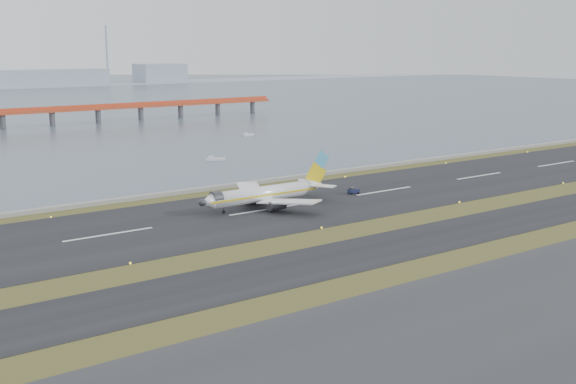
{
  "coord_description": "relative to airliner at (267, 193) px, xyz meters",
  "views": [
    {
      "loc": [
        -96.09,
        -112.74,
        39.52
      ],
      "look_at": [
        1.35,
        22.0,
        5.71
      ],
      "focal_mm": 45.0,
      "sensor_mm": 36.0,
      "label": 1
    }
  ],
  "objects": [
    {
      "name": "ground",
      "position": [
        -2.47,
        -32.57,
        -3.46
      ],
      "size": [
        1000.0,
        1000.0,
        0.0
      ],
      "primitive_type": "plane",
      "color": "#364117",
      "rests_on": "ground"
    },
    {
      "name": "taxiway_strip",
      "position": [
        -2.47,
        -44.57,
        -3.41
      ],
      "size": [
        1000.0,
        18.0,
        0.1
      ],
      "primitive_type": "cube",
      "color": "black",
      "rests_on": "ground"
    },
    {
      "name": "seawall",
      "position": [
        -2.47,
        27.43,
        -2.96
      ],
      "size": [
        1000.0,
        2.5,
        1.0
      ],
      "primitive_type": "cube",
      "color": "gray",
      "rests_on": "ground"
    },
    {
      "name": "runway_strip",
      "position": [
        -2.47,
        -2.57,
        -3.41
      ],
      "size": [
        1000.0,
        45.0,
        0.1
      ],
      "primitive_type": "cube",
      "color": "black",
      "rests_on": "ground"
    },
    {
      "name": "airliner",
      "position": [
        0.0,
        0.0,
        0.0
      ],
      "size": [
        38.52,
        32.89,
        12.8
      ],
      "color": "white",
      "rests_on": "ground"
    },
    {
      "name": "workboat_far",
      "position": [
        74.55,
        124.89,
        -2.99
      ],
      "size": [
        6.42,
        3.29,
        1.49
      ],
      "rotation": [
        0.0,
        0.0,
        0.23
      ],
      "color": "silver",
      "rests_on": "ground"
    },
    {
      "name": "pushback_tug",
      "position": [
        28.09,
        -0.49,
        -2.55
      ],
      "size": [
        3.22,
        2.27,
        1.88
      ],
      "rotation": [
        0.0,
        0.0,
        -0.22
      ],
      "color": "#151A3B",
      "rests_on": "ground"
    },
    {
      "name": "red_pier",
      "position": [
        17.53,
        217.43,
        3.82
      ],
      "size": [
        260.0,
        5.0,
        10.2
      ],
      "color": "#BE4120",
      "rests_on": "ground"
    },
    {
      "name": "workboat_near",
      "position": [
        26.95,
        72.14,
        -2.93
      ],
      "size": [
        7.2,
        4.78,
        1.68
      ],
      "rotation": [
        0.0,
        0.0,
        -0.42
      ],
      "color": "silver",
      "rests_on": "ground"
    }
  ]
}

